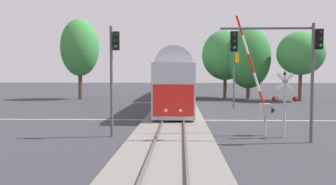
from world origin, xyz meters
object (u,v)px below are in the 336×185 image
Objects in this scene: crossing_gate_near at (262,98)px; traffic_signal_median at (114,63)px; traffic_signal_near_right at (287,52)px; crossing_signal_mast at (285,97)px; maple_right_background at (301,53)px; elm_centre_background at (225,55)px; traffic_signal_far_side at (235,69)px; pine_left_background at (80,48)px; commuter_train at (177,80)px; oak_far_right at (248,58)px.

crossing_gate_near reaches higher than traffic_signal_median.
crossing_gate_near is 1.12× the size of traffic_signal_near_right.
maple_right_background reaches higher than crossing_signal_mast.
traffic_signal_far_side is at bearing -93.73° from elm_centre_background.
pine_left_background is (-10.13, 27.65, 3.03)m from traffic_signal_median.
traffic_signal_near_right is 0.67× the size of maple_right_background.
elm_centre_background is at bearing 87.93° from traffic_signal_near_right.
elm_centre_background reaches higher than crossing_signal_mast.
oak_far_right reaches higher than commuter_train.
traffic_signal_far_side is 16.77m from traffic_signal_near_right.
pine_left_background reaches higher than maple_right_background.
traffic_signal_near_right reaches higher than crossing_signal_mast.
traffic_signal_median reaches higher than traffic_signal_near_right.
crossing_gate_near is at bearing -93.49° from elm_centre_background.
traffic_signal_near_right is at bearing -97.65° from oak_far_right.
traffic_signal_far_side is at bearing -53.17° from commuter_train.
maple_right_background is (9.99, 26.70, 1.58)m from traffic_signal_near_right.
commuter_train is 6.88× the size of traffic_signal_near_right.
elm_centre_background is 1.10× the size of maple_right_background.
traffic_signal_median is 32.55m from elm_centre_background.
crossing_gate_near is at bearing -55.65° from pine_left_background.
oak_far_right is at bearing 65.49° from traffic_signal_median.
traffic_signal_median is (-8.25, -0.75, 1.94)m from crossing_gate_near.
traffic_signal_near_right is at bearing -71.62° from crossing_gate_near.
oak_far_right is (2.81, -2.59, -0.52)m from elm_centre_background.
commuter_train reaches higher than crossing_signal_mast.
crossing_gate_near is 8.51m from traffic_signal_median.
crossing_signal_mast is at bearing -54.85° from pine_left_background.
traffic_signal_near_right is 34.74m from pine_left_background.
oak_far_right reaches higher than crossing_signal_mast.
elm_centre_background is (6.92, 7.50, 3.41)m from commuter_train.
elm_centre_background is 20.49m from pine_left_background.
traffic_signal_near_right is (-0.36, -1.35, 2.30)m from crossing_signal_mast.
maple_right_background is 0.81× the size of pine_left_background.
commuter_train is at bearing 82.28° from traffic_signal_median.
oak_far_right is at bearing 1.56° from pine_left_background.
maple_right_background is at bearing -4.39° from pine_left_background.
traffic_signal_far_side is 0.97× the size of traffic_signal_median.
traffic_signal_near_right is at bearing -110.52° from maple_right_background.
traffic_signal_near_right is at bearing -90.53° from traffic_signal_far_side.
commuter_train is at bearing -172.59° from maple_right_background.
traffic_signal_far_side reaches higher than commuter_train.
traffic_signal_far_side is (5.91, -7.89, 1.12)m from commuter_train.
commuter_train is 4.17× the size of oak_far_right.
pine_left_background is at bearing -178.44° from oak_far_right.
elm_centre_background reaches higher than crossing_gate_near.
oak_far_right reaches higher than traffic_signal_near_right.
traffic_signal_median is (-9.29, -0.07, 1.82)m from crossing_signal_mast.
traffic_signal_far_side is at bearing 90.77° from crossing_signal_mast.
maple_right_background is at bearing 53.34° from traffic_signal_median.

